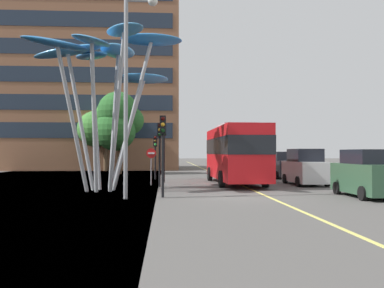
% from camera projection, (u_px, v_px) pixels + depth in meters
% --- Properties ---
extents(ground, '(120.00, 240.00, 0.10)m').
position_uv_depth(ground, '(222.00, 199.00, 18.52)').
color(ground, '#54514F').
extents(red_bus, '(2.85, 10.03, 3.78)m').
position_uv_depth(red_bus, '(235.00, 151.00, 26.56)').
color(red_bus, red).
rests_on(red_bus, ground).
extents(leaf_sculpture, '(8.27, 7.81, 8.43)m').
position_uv_depth(leaf_sculpture, '(107.00, 62.00, 22.52)').
color(leaf_sculpture, '#9EA0A5').
rests_on(leaf_sculpture, ground).
extents(traffic_light_kerb_near, '(0.28, 0.42, 3.61)m').
position_uv_depth(traffic_light_kerb_near, '(163.00, 138.00, 18.51)').
color(traffic_light_kerb_near, black).
rests_on(traffic_light_kerb_near, ground).
extents(traffic_light_kerb_far, '(0.28, 0.42, 3.69)m').
position_uv_depth(traffic_light_kerb_far, '(160.00, 141.00, 24.19)').
color(traffic_light_kerb_far, black).
rests_on(traffic_light_kerb_far, ground).
extents(traffic_light_island_mid, '(0.28, 0.42, 3.88)m').
position_uv_depth(traffic_light_island_mid, '(164.00, 140.00, 27.73)').
color(traffic_light_island_mid, black).
rests_on(traffic_light_island_mid, ground).
extents(traffic_light_opposite, '(0.28, 0.42, 3.23)m').
position_uv_depth(traffic_light_opposite, '(155.00, 148.00, 30.79)').
color(traffic_light_opposite, black).
rests_on(traffic_light_opposite, ground).
extents(car_parked_near, '(2.08, 4.19, 2.12)m').
position_uv_depth(car_parked_near, '(369.00, 174.00, 18.67)').
color(car_parked_near, '#2D5138').
rests_on(car_parked_near, ground).
extents(car_parked_mid, '(1.92, 4.29, 2.21)m').
position_uv_depth(car_parked_mid, '(305.00, 168.00, 25.75)').
color(car_parked_mid, silver).
rests_on(car_parked_mid, ground).
extents(car_parked_far, '(2.04, 4.38, 2.05)m').
position_uv_depth(car_parked_far, '(284.00, 166.00, 32.66)').
color(car_parked_far, black).
rests_on(car_parked_far, ground).
extents(car_side_street, '(1.98, 3.95, 2.20)m').
position_uv_depth(car_side_street, '(257.00, 163.00, 39.54)').
color(car_side_street, navy).
rests_on(car_side_street, ground).
extents(car_far_side, '(1.99, 4.06, 2.27)m').
position_uv_depth(car_far_side, '(251.00, 161.00, 45.21)').
color(car_far_side, gray).
rests_on(car_far_side, ground).
extents(street_lamp, '(1.46, 0.44, 8.80)m').
position_uv_depth(street_lamp, '(132.00, 72.00, 18.10)').
color(street_lamp, gray).
rests_on(street_lamp, ground).
extents(tree_pavement_near, '(4.49, 4.83, 7.62)m').
position_uv_depth(tree_pavement_near, '(119.00, 120.00, 38.94)').
color(tree_pavement_near, brown).
rests_on(tree_pavement_near, ground).
extents(tree_pavement_far, '(5.41, 5.15, 8.03)m').
position_uv_depth(tree_pavement_far, '(107.00, 125.00, 45.27)').
color(tree_pavement_far, brown).
rests_on(tree_pavement_far, ground).
extents(no_entry_sign, '(0.60, 0.12, 2.25)m').
position_uv_depth(no_entry_sign, '(151.00, 160.00, 25.50)').
color(no_entry_sign, gray).
rests_on(no_entry_sign, ground).
extents(backdrop_building, '(22.52, 12.20, 24.24)m').
position_uv_depth(backdrop_building, '(86.00, 70.00, 51.49)').
color(backdrop_building, brown).
rests_on(backdrop_building, ground).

